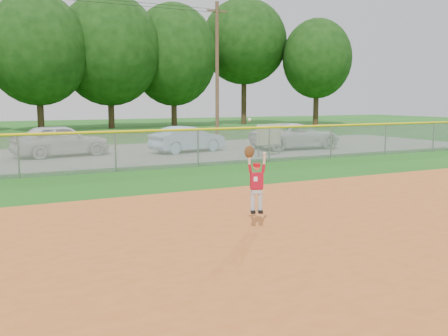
# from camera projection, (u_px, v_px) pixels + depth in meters

# --- Properties ---
(ground) EXTENTS (120.00, 120.00, 0.00)m
(ground) POSITION_uv_depth(u_px,v_px,m) (248.00, 238.00, 9.68)
(ground) COLOR #185513
(ground) RESTS_ON ground
(clay_infield) EXTENTS (24.00, 16.00, 0.04)m
(clay_infield) POSITION_uv_depth(u_px,v_px,m) (352.00, 290.00, 7.02)
(clay_infield) COLOR #B65720
(clay_infield) RESTS_ON ground
(parking_strip) EXTENTS (44.00, 10.00, 0.03)m
(parking_strip) POSITION_uv_depth(u_px,v_px,m) (84.00, 156.00, 23.85)
(parking_strip) COLOR slate
(parking_strip) RESTS_ON ground
(car_white_a) EXTENTS (4.66, 2.45, 1.51)m
(car_white_a) POSITION_uv_depth(u_px,v_px,m) (61.00, 140.00, 23.36)
(car_white_a) COLOR silver
(car_white_a) RESTS_ON parking_strip
(car_blue) EXTENTS (4.17, 2.25, 1.31)m
(car_blue) POSITION_uv_depth(u_px,v_px,m) (188.00, 139.00, 25.33)
(car_blue) COLOR #9CC0E9
(car_blue) RESTS_ON parking_strip
(car_white_b) EXTENTS (5.03, 2.44, 1.38)m
(car_white_b) POSITION_uv_depth(u_px,v_px,m) (296.00, 136.00, 27.03)
(car_white_b) COLOR silver
(car_white_b) RESTS_ON parking_strip
(sponsor_sign) EXTENTS (1.65, 0.61, 1.53)m
(sponsor_sign) POSITION_uv_depth(u_px,v_px,m) (269.00, 135.00, 23.44)
(sponsor_sign) COLOR gray
(sponsor_sign) RESTS_ON ground
(outfield_fence) EXTENTS (40.06, 0.10, 1.55)m
(outfield_fence) POSITION_uv_depth(u_px,v_px,m) (115.00, 149.00, 18.42)
(outfield_fence) COLOR gray
(outfield_fence) RESTS_ON ground
(power_lines) EXTENTS (19.40, 0.24, 9.00)m
(power_lines) POSITION_uv_depth(u_px,v_px,m) (78.00, 65.00, 28.97)
(power_lines) COLOR #4C3823
(power_lines) RESTS_ON ground
(tree_line) EXTENTS (62.37, 13.00, 14.43)m
(tree_line) POSITION_uv_depth(u_px,v_px,m) (41.00, 42.00, 42.65)
(tree_line) COLOR #422D1C
(tree_line) RESTS_ON ground
(ballplayer) EXTENTS (0.46, 0.29, 1.96)m
(ballplayer) POSITION_uv_depth(u_px,v_px,m) (256.00, 180.00, 10.25)
(ballplayer) COLOR silver
(ballplayer) RESTS_ON ground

